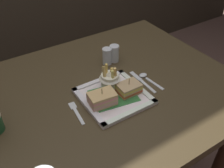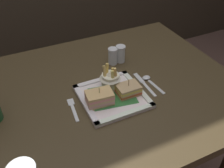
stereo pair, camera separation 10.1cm
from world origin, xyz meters
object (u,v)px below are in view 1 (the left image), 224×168
at_px(dining_table, 111,114).
at_px(sandwich_half_right, 129,88).
at_px(fries_cup, 110,79).
at_px(pepper_shaker, 114,54).
at_px(fork, 76,111).
at_px(spoon, 146,77).
at_px(square_plate, 114,96).
at_px(sandwich_half_left, 102,99).
at_px(knife, 141,81).
at_px(salt_shaker, 107,57).

xyz_separation_m(dining_table, sandwich_half_right, (0.03, -0.08, 0.19)).
bearing_deg(fries_cup, pepper_shaker, 52.08).
relative_size(fork, spoon, 0.96).
relative_size(fries_cup, spoon, 0.80).
relative_size(square_plate, fork, 1.91).
height_order(sandwich_half_right, spoon, sandwich_half_right).
xyz_separation_m(sandwich_half_left, pepper_shaker, (0.21, 0.23, 0.00)).
height_order(dining_table, knife, knife).
height_order(dining_table, square_plate, square_plate).
relative_size(fork, pepper_shaker, 1.59).
height_order(square_plate, salt_shaker, salt_shaker).
distance_m(fork, pepper_shaker, 0.37).
distance_m(dining_table, spoon, 0.23).
xyz_separation_m(sandwich_half_left, sandwich_half_right, (0.12, 0.00, -0.00)).
xyz_separation_m(sandwich_half_left, fries_cup, (0.07, 0.07, 0.02)).
bearing_deg(salt_shaker, sandwich_half_left, -125.47).
xyz_separation_m(square_plate, spoon, (0.19, 0.03, -0.00)).
relative_size(knife, spoon, 1.26).
bearing_deg(salt_shaker, square_plate, -115.96).
bearing_deg(fork, sandwich_half_right, -6.27).
relative_size(knife, pepper_shaker, 2.09).
bearing_deg(knife, pepper_shaker, 93.25).
xyz_separation_m(knife, spoon, (0.03, 0.01, 0.00)).
height_order(dining_table, fork, fork).
bearing_deg(knife, spoon, 11.98).
height_order(dining_table, sandwich_half_left, sandwich_half_left).
bearing_deg(square_plate, sandwich_half_right, -14.65).
relative_size(sandwich_half_left, pepper_shaker, 1.31).
height_order(sandwich_half_left, fork, sandwich_half_left).
bearing_deg(sandwich_half_left, fork, 166.24).
xyz_separation_m(dining_table, pepper_shaker, (0.12, 0.15, 0.20)).
bearing_deg(sandwich_half_right, spoon, 20.32).
height_order(dining_table, fries_cup, fries_cup).
bearing_deg(fries_cup, knife, -9.97).
xyz_separation_m(fries_cup, fork, (-0.17, -0.04, -0.05)).
relative_size(spoon, pepper_shaker, 1.66).
distance_m(square_plate, salt_shaker, 0.25).
bearing_deg(square_plate, sandwich_half_left, -165.35).
bearing_deg(pepper_shaker, sandwich_half_right, -109.97).
xyz_separation_m(dining_table, salt_shaker, (0.08, 0.15, 0.20)).
relative_size(sandwich_half_left, knife, 0.63).
distance_m(dining_table, knife, 0.21).
relative_size(dining_table, fries_cup, 9.76).
height_order(salt_shaker, pepper_shaker, pepper_shaker).
xyz_separation_m(dining_table, spoon, (0.16, -0.04, 0.17)).
height_order(knife, pepper_shaker, pepper_shaker).
relative_size(sandwich_half_right, knife, 0.53).
height_order(sandwich_half_left, fries_cup, fries_cup).
relative_size(fries_cup, fork, 0.84).
distance_m(knife, salt_shaker, 0.20).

